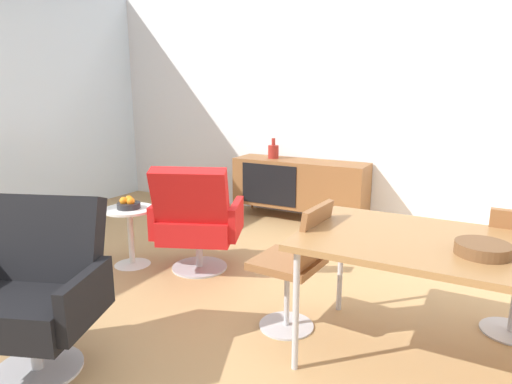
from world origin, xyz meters
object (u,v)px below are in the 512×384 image
object	(u,v)px
side_table_round	(130,230)
fruit_bowl	(128,204)
dining_table	(453,251)
sideboard	(299,184)
wooden_bowl_on_table	(483,249)
armchair_black_shell	(36,288)
dining_chair_near_window	(296,262)
vase_cobalt	(273,151)
lounge_chair_red	(196,219)

from	to	relation	value
side_table_round	fruit_bowl	distance (m)	0.24
dining_table	side_table_round	xyz separation A→B (m)	(-2.61, 0.31, -0.38)
sideboard	dining_table	bearing A→B (deg)	-51.44
wooden_bowl_on_table	fruit_bowl	xyz separation A→B (m)	(-2.75, 0.42, -0.21)
armchair_black_shell	side_table_round	bearing A→B (deg)	114.75
wooden_bowl_on_table	dining_chair_near_window	size ratio (longest dim) A/B	0.30
dining_table	fruit_bowl	xyz separation A→B (m)	(-2.61, 0.31, -0.14)
vase_cobalt	dining_table	xyz separation A→B (m)	(2.21, -2.33, -0.11)
side_table_round	wooden_bowl_on_table	bearing A→B (deg)	-8.70
side_table_round	fruit_bowl	world-z (taller)	fruit_bowl
dining_table	armchair_black_shell	bearing A→B (deg)	-152.71
lounge_chair_red	fruit_bowl	world-z (taller)	lounge_chair_red
vase_cobalt	dining_chair_near_window	bearing A→B (deg)	-60.58
sideboard	side_table_round	world-z (taller)	sideboard
dining_table	lounge_chair_red	size ratio (longest dim) A/B	1.69
wooden_bowl_on_table	fruit_bowl	bearing A→B (deg)	171.33
armchair_black_shell	sideboard	bearing A→B (deg)	87.72
lounge_chair_red	fruit_bowl	distance (m)	0.63
dining_chair_near_window	armchair_black_shell	world-z (taller)	armchair_black_shell
lounge_chair_red	side_table_round	xyz separation A→B (m)	(-0.60, -0.16, -0.15)
side_table_round	fruit_bowl	bearing A→B (deg)	-140.50
sideboard	fruit_bowl	world-z (taller)	sideboard
dining_table	side_table_round	bearing A→B (deg)	173.18
wooden_bowl_on_table	armchair_black_shell	distance (m)	2.34
lounge_chair_red	side_table_round	bearing A→B (deg)	-165.56
wooden_bowl_on_table	lounge_chair_red	xyz separation A→B (m)	(-2.14, 0.58, -0.30)
lounge_chair_red	fruit_bowl	xyz separation A→B (m)	(-0.61, -0.16, 0.09)
lounge_chair_red	dining_chair_near_window	bearing A→B (deg)	-22.91
lounge_chair_red	armchair_black_shell	size ratio (longest dim) A/B	1.00
dining_chair_near_window	side_table_round	world-z (taller)	dining_chair_near_window
sideboard	lounge_chair_red	bearing A→B (deg)	-94.50
vase_cobalt	armchair_black_shell	xyz separation A→B (m)	(0.22, -3.36, -0.34)
side_table_round	dining_table	bearing A→B (deg)	-6.82
armchair_black_shell	dining_chair_near_window	bearing A→B (deg)	42.87
wooden_bowl_on_table	dining_table	bearing A→B (deg)	141.91
vase_cobalt	wooden_bowl_on_table	world-z (taller)	vase_cobalt
vase_cobalt	dining_table	world-z (taller)	vase_cobalt
armchair_black_shell	side_table_round	size ratio (longest dim) A/B	1.82
side_table_round	dining_chair_near_window	bearing A→B (deg)	-10.41
sideboard	dining_chair_near_window	world-z (taller)	dining_chair_near_window
vase_cobalt	lounge_chair_red	bearing A→B (deg)	-83.82
armchair_black_shell	dining_table	bearing A→B (deg)	27.29
sideboard	fruit_bowl	size ratio (longest dim) A/B	8.00
vase_cobalt	wooden_bowl_on_table	bearing A→B (deg)	-46.16
dining_chair_near_window	lounge_chair_red	world-z (taller)	lounge_chair_red
sideboard	wooden_bowl_on_table	world-z (taller)	wooden_bowl_on_table
vase_cobalt	lounge_chair_red	size ratio (longest dim) A/B	0.26
sideboard	side_table_round	distance (m)	2.16
sideboard	armchair_black_shell	world-z (taller)	armchair_black_shell
vase_cobalt	lounge_chair_red	xyz separation A→B (m)	(0.20, -1.87, -0.34)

